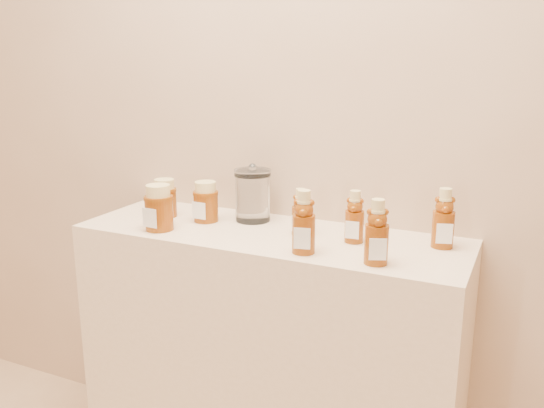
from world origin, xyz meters
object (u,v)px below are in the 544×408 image
at_px(bear_bottle_front_left, 304,218).
at_px(bear_bottle_back_left, 300,209).
at_px(display_table, 269,365).
at_px(glass_canister, 253,193).
at_px(honey_jar_left, 165,198).

bearing_deg(bear_bottle_front_left, bear_bottle_back_left, 101.03).
height_order(display_table, bear_bottle_front_left, bear_bottle_front_left).
xyz_separation_m(bear_bottle_back_left, glass_canister, (-0.20, 0.08, 0.01)).
bearing_deg(bear_bottle_back_left, bear_bottle_front_left, -68.16).
height_order(display_table, honey_jar_left, honey_jar_left).
bearing_deg(honey_jar_left, glass_canister, 5.31).
bearing_deg(glass_canister, bear_bottle_back_left, -21.12).
bearing_deg(glass_canister, honey_jar_left, -164.54).
bearing_deg(display_table, bear_bottle_back_left, 13.99).
bearing_deg(glass_canister, display_table, -43.35).
bearing_deg(honey_jar_left, bear_bottle_back_left, -9.77).
relative_size(display_table, bear_bottle_front_left, 6.04).
xyz_separation_m(display_table, bear_bottle_back_left, (0.09, 0.02, 0.53)).
bearing_deg(bear_bottle_back_left, honey_jar_left, 176.73).
bearing_deg(display_table, bear_bottle_front_left, -37.57).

